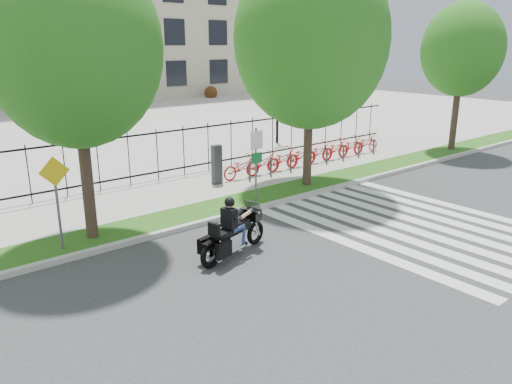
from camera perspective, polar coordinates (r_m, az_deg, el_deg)
ground at (r=12.47m, az=4.97°, el=-8.73°), size 120.00×120.00×0.00m
curb at (r=15.39m, az=-5.76°, el=-3.40°), size 60.00×0.20×0.15m
grass_verge at (r=16.07m, az=-7.45°, el=-2.58°), size 60.00×1.50×0.15m
sidewalk at (r=18.14m, az=-11.68°, el=-0.54°), size 60.00×3.50×0.15m
plaza at (r=34.33m, az=-25.77°, el=6.18°), size 80.00×34.00×0.10m
crosswalk_stripes at (r=15.98m, az=17.47°, el=-3.60°), size 5.70×8.00×0.01m
iron_fence at (r=19.39m, az=-14.32°, el=3.69°), size 30.00×0.06×2.00m
lamp_post_right at (r=26.95m, az=2.50°, el=12.14°), size 1.06×0.70×4.25m
street_tree_1 at (r=13.77m, az=-20.11°, el=15.25°), size 4.45×4.45×7.64m
street_tree_2 at (r=18.45m, az=6.30°, el=16.98°), size 5.53×5.53×8.50m
street_tree_3 at (r=26.87m, az=22.52°, el=14.80°), size 3.90×3.90×7.13m
bike_share_station at (r=22.23m, az=6.07°, el=4.34°), size 9.96×0.85×1.50m
sign_pole_regulatory at (r=16.67m, az=0.03°, el=4.23°), size 0.50×0.09×2.50m
sign_pole_warning at (r=13.60m, az=-21.87°, el=0.13°), size 0.78×0.09×2.49m
motorcycle_rider at (r=12.94m, az=-2.59°, el=-4.58°), size 2.49×1.08×1.96m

